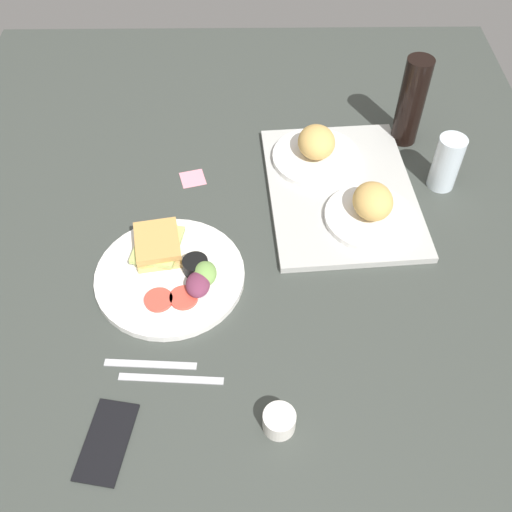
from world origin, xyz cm
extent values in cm
cube|color=#383D38|center=(0.00, 0.00, -1.50)|extent=(190.00, 150.00, 3.00)
cube|color=#B2B2AD|center=(-20.18, 22.90, 0.80)|extent=(47.26, 36.15, 1.60)
cylinder|color=white|center=(-30.18, 17.90, 2.30)|extent=(21.16, 21.16, 1.40)
ellipsoid|color=tan|center=(-30.82, 17.67, 6.49)|extent=(10.23, 8.83, 6.97)
cylinder|color=white|center=(-10.18, 27.90, 2.30)|extent=(19.54, 19.54, 1.40)
ellipsoid|color=tan|center=(-11.02, 28.21, 6.42)|extent=(10.04, 8.67, 6.84)
cylinder|color=white|center=(4.40, -14.59, 0.80)|extent=(30.49, 30.49, 1.60)
cube|color=#DBB266|center=(-1.70, -17.34, 2.30)|extent=(12.34, 10.70, 1.40)
cube|color=#B2C66B|center=(-1.70, -17.34, 3.50)|extent=(12.38, 10.76, 1.00)
cube|color=tan|center=(-1.70, -17.34, 4.70)|extent=(12.44, 10.83, 1.40)
cylinder|color=#D14738|center=(11.26, -16.12, 2.00)|extent=(5.60, 5.60, 0.80)
cylinder|color=#D14738|center=(10.80, -11.24, 2.00)|extent=(5.60, 5.60, 0.80)
cylinder|color=black|center=(3.64, -9.26, 3.10)|extent=(5.20, 5.20, 3.00)
cylinder|color=#EFEACC|center=(3.64, -9.26, 4.20)|extent=(4.26, 4.26, 0.60)
ellipsoid|color=#729E4C|center=(5.92, -7.27, 3.40)|extent=(6.00, 4.80, 3.60)
ellipsoid|color=#6B2D47|center=(8.67, -8.49, 3.40)|extent=(6.00, 4.80, 3.60)
cylinder|color=silver|center=(-22.88, 46.63, 6.70)|extent=(6.28, 6.28, 13.40)
cylinder|color=black|center=(-39.74, 40.75, 11.26)|extent=(6.40, 6.40, 22.53)
cylinder|color=silver|center=(36.50, 6.47, 2.00)|extent=(5.60, 5.60, 4.00)
cube|color=#B7B7BC|center=(24.40, -16.59, 0.25)|extent=(2.41, 17.05, 0.50)
cube|color=#B7B7BC|center=(27.40, -12.59, 0.25)|extent=(2.58, 19.05, 0.50)
cube|color=black|center=(38.93, -22.37, 0.40)|extent=(15.43, 9.58, 0.80)
cube|color=pink|center=(-25.57, -11.73, 0.06)|extent=(6.87, 6.87, 0.12)
camera|label=1|loc=(78.21, 2.09, 95.01)|focal=41.12mm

